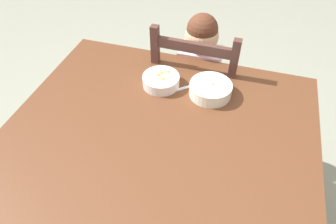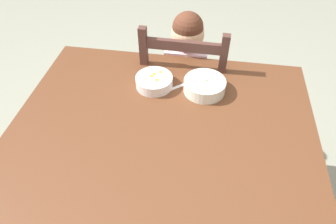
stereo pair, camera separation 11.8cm
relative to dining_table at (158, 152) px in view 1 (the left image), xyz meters
name	(u,v)px [view 1 (the left image)]	position (x,y,z in m)	size (l,w,h in m)	color
ground_plane	(160,224)	(0.00, 0.00, -0.66)	(8.00, 8.00, 0.00)	gray
dining_table	(158,152)	(0.00, 0.00, 0.00)	(1.21, 1.09, 0.76)	brown
dining_chair	(196,97)	(0.03, 0.60, -0.20)	(0.43, 0.43, 0.96)	#4C2E28
child_figure	(198,73)	(0.04, 0.59, -0.02)	(0.32, 0.31, 0.97)	silver
bowl_of_peas	(211,89)	(0.15, 0.30, 0.13)	(0.18, 0.18, 0.06)	white
bowl_of_carrots	(161,80)	(-0.08, 0.30, 0.13)	(0.17, 0.17, 0.05)	white
spoon	(176,90)	(0.00, 0.28, 0.10)	(0.12, 0.10, 0.01)	silver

